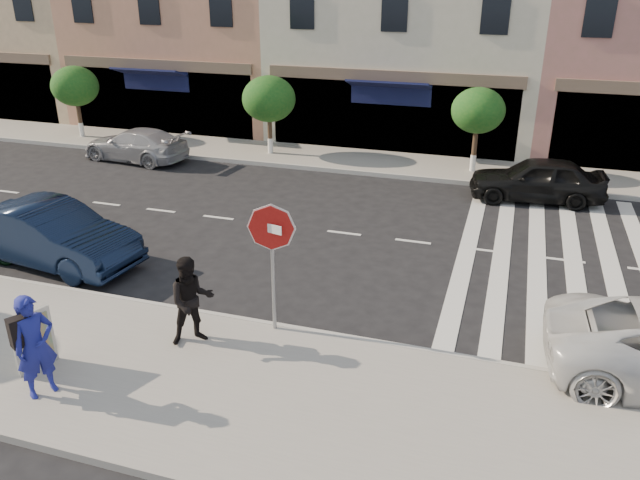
{
  "coord_description": "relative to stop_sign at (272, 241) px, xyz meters",
  "views": [
    {
      "loc": [
        4.36,
        -11.97,
        7.0
      ],
      "look_at": [
        0.46,
        0.26,
        1.4
      ],
      "focal_mm": 35.0,
      "sensor_mm": 36.0,
      "label": 1
    }
  ],
  "objects": [
    {
      "name": "car_far_mid",
      "position": [
        5.13,
        10.25,
        -1.41
      ],
      "size": [
        4.39,
        2.12,
        1.44
      ],
      "primitive_type": "imported",
      "rotation": [
        0.0,
        0.0,
        -1.47
      ],
      "color": "black",
      "rests_on": "ground"
    },
    {
      "name": "street_tree_c",
      "position": [
        2.91,
        12.47,
        0.23
      ],
      "size": [
        1.9,
        1.9,
        3.04
      ],
      "color": "#473323",
      "rests_on": "sidewalk_far"
    },
    {
      "name": "ground",
      "position": [
        -0.09,
        1.67,
        -2.13
      ],
      "size": [
        120.0,
        120.0,
        0.0
      ],
      "primitive_type": "plane",
      "color": "black",
      "rests_on": "ground"
    },
    {
      "name": "poster_board",
      "position": [
        -3.68,
        -2.63,
        -1.41
      ],
      "size": [
        0.35,
        0.74,
        1.17
      ],
      "rotation": [
        0.0,
        0.0,
        -0.34
      ],
      "color": "beige",
      "rests_on": "sidewalk_near"
    },
    {
      "name": "street_tree_wa",
      "position": [
        -14.09,
        12.47,
        0.2
      ],
      "size": [
        2.0,
        2.0,
        3.05
      ],
      "color": "#473323",
      "rests_on": "sidewalk_far"
    },
    {
      "name": "photographer",
      "position": [
        -3.09,
        -3.2,
        -1.03
      ],
      "size": [
        0.73,
        0.83,
        1.9
      ],
      "primitive_type": "imported",
      "rotation": [
        0.0,
        0.0,
        1.07
      ],
      "color": "navy",
      "rests_on": "sidewalk_near"
    },
    {
      "name": "walker",
      "position": [
        -1.35,
        -0.92,
        -1.07
      ],
      "size": [
        1.13,
        1.09,
        1.83
      ],
      "primitive_type": "imported",
      "rotation": [
        0.0,
        0.0,
        0.66
      ],
      "color": "black",
      "rests_on": "sidewalk_near"
    },
    {
      "name": "stop_sign",
      "position": [
        0.0,
        0.0,
        0.0
      ],
      "size": [
        0.95,
        0.26,
        2.75
      ],
      "rotation": [
        0.0,
        0.0,
        -0.23
      ],
      "color": "gray",
      "rests_on": "sidewalk_near"
    },
    {
      "name": "sidewalk_far",
      "position": [
        -0.09,
        12.67,
        -2.05
      ],
      "size": [
        60.0,
        3.0,
        0.15
      ],
      "primitive_type": "cube",
      "color": "gray",
      "rests_on": "ground"
    },
    {
      "name": "building_centre",
      "position": [
        -0.59,
        18.67,
        3.37
      ],
      "size": [
        11.0,
        9.0,
        11.0
      ],
      "primitive_type": "cube",
      "color": "beige",
      "rests_on": "ground"
    },
    {
      "name": "car_near_mid",
      "position": [
        -6.68,
        1.5,
        -1.34
      ],
      "size": [
        4.98,
        2.29,
        1.58
      ],
      "primitive_type": "imported",
      "rotation": [
        0.0,
        0.0,
        1.44
      ],
      "color": "black",
      "rests_on": "ground"
    },
    {
      "name": "street_tree_wb",
      "position": [
        -5.09,
        12.47,
        0.18
      ],
      "size": [
        2.1,
        2.1,
        3.06
      ],
      "color": "#473323",
      "rests_on": "sidewalk_far"
    },
    {
      "name": "car_far_left",
      "position": [
        -9.93,
        10.33,
        -1.5
      ],
      "size": [
        4.55,
        2.28,
        1.27
      ],
      "primitive_type": "imported",
      "rotation": [
        0.0,
        0.0,
        -1.69
      ],
      "color": "#9B9BA0",
      "rests_on": "ground"
    },
    {
      "name": "sidewalk_near",
      "position": [
        -0.09,
        -2.08,
        -2.05
      ],
      "size": [
        60.0,
        4.5,
        0.15
      ],
      "primitive_type": "cube",
      "color": "gray",
      "rests_on": "ground"
    }
  ]
}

